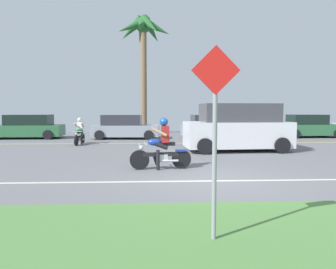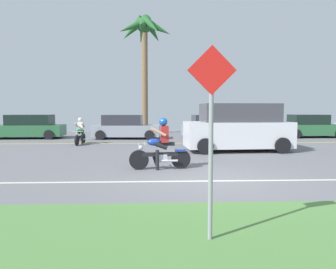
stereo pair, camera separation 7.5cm
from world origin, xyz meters
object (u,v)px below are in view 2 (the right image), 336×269
Objects in this scene: suv_nearby at (238,128)px; parked_car_0 at (27,127)px; parked_car_3 at (310,127)px; palm_tree_0 at (144,35)px; parked_car_2 at (215,127)px; street_sign at (211,125)px; motorcyclist at (161,147)px; motorcyclist_distant at (80,133)px; parked_car_1 at (126,127)px.

parked_car_0 is at bearing 150.46° from suv_nearby.
palm_tree_0 is (-10.56, 3.54, 6.41)m from parked_car_3.
suv_nearby is 1.08× the size of parked_car_2.
street_sign is (8.45, -15.71, 0.88)m from parked_car_0.
motorcyclist is 1.12× the size of motorcyclist_distant.
parked_car_2 is 8.68m from palm_tree_0.
parked_car_2 is at bearing 2.71° from parked_car_1.
street_sign reaches higher than parked_car_1.
motorcyclist is 0.21× the size of palm_tree_0.
parked_car_1 is 3.69m from motorcyclist_distant.
motorcyclist is 10.18m from parked_car_1.
parked_car_0 is 5.99m from parked_car_1.
motorcyclist_distant is at bearing -165.05° from parked_car_3.
motorcyclist reaches higher than parked_car_3.
palm_tree_0 reaches higher than suv_nearby.
street_sign reaches higher than parked_car_2.
motorcyclist is at bearing -132.63° from parked_car_3.
parked_car_0 reaches higher than motorcyclist_distant.
parked_car_0 reaches higher than parked_car_2.
suv_nearby reaches higher than parked_car_1.
motorcyclist is 5.40m from street_sign.
motorcyclist is 0.41× the size of parked_car_0.
parked_car_3 is (17.59, 0.10, -0.01)m from parked_car_0.
parked_car_2 is 0.50× the size of palm_tree_0.
parked_car_3 is at bearing 59.99° from street_sign.
suv_nearby reaches higher than parked_car_3.
parked_car_0 is 11.48m from parked_car_2.
parked_car_0 is at bearing 127.19° from motorcyclist.
parked_car_1 is at bearing -104.42° from palm_tree_0.
parked_car_1 is (-1.93, 9.99, 0.03)m from motorcyclist.
parked_car_1 is at bearing -4.06° from parked_car_0.
motorcyclist is 0.39× the size of suv_nearby.
parked_car_3 is at bearing 2.50° from parked_car_2.
suv_nearby is 2.85× the size of motorcyclist_distant.
motorcyclist_distant is at bearing -155.82° from parked_car_2.
motorcyclist is 13.08m from parked_car_0.
parked_car_1 reaches higher than parked_car_2.
parked_car_1 is 1.58× the size of street_sign.
motorcyclist_distant is at bearing -122.68° from parked_car_1.
motorcyclist_distant is (-7.27, 2.85, -0.40)m from suv_nearby.
parked_car_1 is at bearing 99.18° from street_sign.
motorcyclist_distant is (-1.99, -3.10, -0.10)m from parked_car_1.
parked_car_0 is (-7.90, 10.42, 0.04)m from motorcyclist.
street_sign is (1.43, -19.36, -5.52)m from palm_tree_0.
parked_car_1 is 11.62m from parked_car_3.
palm_tree_0 is (-4.45, 3.81, 6.41)m from parked_car_2.
suv_nearby is at bearing 50.33° from motorcyclist.
motorcyclist is 0.49× the size of parked_car_3.
suv_nearby is 1.14× the size of parked_car_1.
palm_tree_0 is 5.28× the size of motorcyclist_distant.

